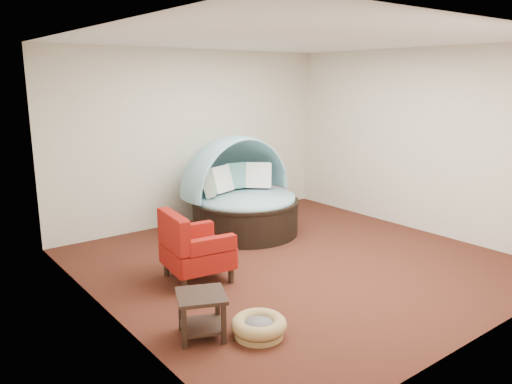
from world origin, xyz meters
TOP-DOWN VIEW (x-y plane):
  - floor at (0.00, 0.00)m, footprint 5.00×5.00m
  - wall_back at (0.00, 2.50)m, footprint 5.00×0.00m
  - wall_front at (0.00, -2.50)m, footprint 5.00×0.00m
  - wall_left at (-2.50, 0.00)m, footprint 0.00×5.00m
  - wall_right at (2.50, 0.00)m, footprint 0.00×5.00m
  - ceiling at (0.00, 0.00)m, footprint 5.00×5.00m
  - canopy_daybed at (0.21, 1.50)m, footprint 1.81×1.72m
  - pet_basket at (-1.58, -1.23)m, footprint 0.58×0.58m
  - red_armchair at (-1.37, 0.28)m, footprint 0.82×0.82m
  - side_table at (-2.00, -0.91)m, footprint 0.58×0.58m

SIDE VIEW (x-z plane):
  - floor at x=0.00m, z-range 0.00..0.00m
  - pet_basket at x=-1.58m, z-range 0.00..0.19m
  - side_table at x=-2.00m, z-range 0.06..0.48m
  - red_armchair at x=-1.37m, z-range -0.03..0.82m
  - canopy_daybed at x=0.21m, z-range -0.06..1.44m
  - wall_back at x=0.00m, z-range -1.10..3.90m
  - wall_front at x=0.00m, z-range -1.10..3.90m
  - wall_left at x=-2.50m, z-range -1.10..3.90m
  - wall_right at x=2.50m, z-range -1.10..3.90m
  - ceiling at x=0.00m, z-range 2.80..2.80m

